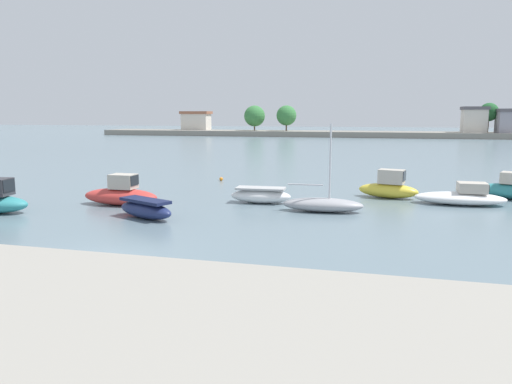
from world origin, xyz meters
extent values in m
plane|color=slate|center=(0.00, 0.00, 0.00)|extent=(400.00, 400.00, 0.00)
cube|color=black|center=(-9.52, 6.49, 1.53)|extent=(0.22, 1.02, 0.65)
ellipsoid|color=#C63833|center=(-5.02, 10.21, 0.49)|extent=(4.66, 1.72, 0.99)
cube|color=#BCB2A3|center=(-4.81, 10.22, 1.41)|extent=(1.47, 1.06, 0.85)
cube|color=black|center=(-4.08, 10.22, 1.50)|extent=(0.09, 0.94, 0.60)
ellipsoid|color=navy|center=(-1.86, 7.23, 0.42)|extent=(3.91, 2.61, 0.84)
cube|color=#161E41|center=(-1.86, 7.23, 0.92)|extent=(3.15, 2.13, 0.16)
ellipsoid|color=white|center=(2.88, 12.89, 0.42)|extent=(3.75, 1.59, 0.84)
cube|color=#AFAFAF|center=(2.88, 12.89, 0.90)|extent=(3.00, 1.33, 0.12)
ellipsoid|color=#9E9EA3|center=(6.81, 11.20, 0.38)|extent=(4.51, 1.65, 0.76)
cylinder|color=silver|center=(7.17, 11.21, 2.80)|extent=(0.10, 0.10, 4.07)
cylinder|color=#B7B7BC|center=(5.84, 11.16, 1.48)|extent=(1.94, 0.16, 0.08)
ellipsoid|color=yellow|center=(10.38, 16.69, 0.47)|extent=(3.99, 2.16, 0.94)
cube|color=#BCB2A3|center=(10.55, 16.65, 1.39)|extent=(1.75, 1.30, 0.90)
cube|color=black|center=(11.31, 16.47, 1.48)|extent=(0.28, 0.86, 0.63)
ellipsoid|color=white|center=(14.49, 15.37, 0.37)|extent=(5.20, 2.06, 0.74)
cube|color=#BCB2A3|center=(15.13, 15.37, 1.04)|extent=(1.61, 1.22, 0.60)
cube|color=black|center=(15.93, 15.36, 1.10)|extent=(0.09, 1.09, 0.42)
sphere|color=orange|center=(-2.57, 21.60, 0.15)|extent=(0.30, 0.30, 0.30)
cube|color=gray|center=(0.00, 103.41, 0.65)|extent=(121.61, 10.68, 1.31)
cube|color=beige|center=(-37.48, 104.87, 3.40)|extent=(6.98, 4.28, 4.17)
cube|color=#995B42|center=(-37.48, 104.87, 5.83)|extent=(7.68, 4.71, 0.70)
cube|color=beige|center=(30.42, 103.80, 3.86)|extent=(5.06, 4.74, 5.10)
cube|color=#565156|center=(30.42, 103.80, 6.76)|extent=(5.57, 5.21, 0.70)
cube|color=#99939E|center=(36.93, 102.09, 3.61)|extent=(4.13, 4.96, 4.59)
cube|color=#565156|center=(36.93, 102.09, 6.25)|extent=(4.54, 5.46, 0.70)
cylinder|color=brown|center=(33.59, 104.69, 2.76)|extent=(0.36, 0.36, 2.89)
sphere|color=#235B2D|center=(33.59, 104.69, 5.87)|extent=(4.17, 4.17, 4.17)
cylinder|color=brown|center=(-12.85, 103.14, 2.21)|extent=(0.36, 0.36, 1.81)
sphere|color=#387A3D|center=(-12.85, 103.14, 5.10)|extent=(4.95, 4.95, 4.95)
cylinder|color=brown|center=(-21.19, 103.74, 2.08)|extent=(0.36, 0.36, 1.54)
sphere|color=#387A3D|center=(-21.19, 103.74, 4.96)|extent=(5.28, 5.28, 5.28)
camera|label=1|loc=(9.70, -14.74, 5.29)|focal=33.48mm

